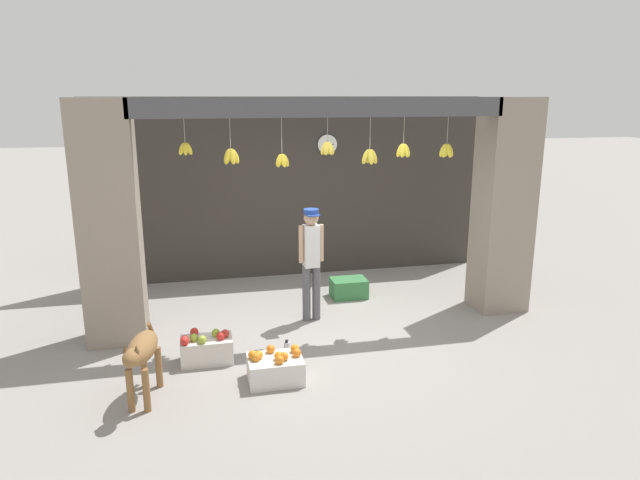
{
  "coord_description": "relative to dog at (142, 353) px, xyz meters",
  "views": [
    {
      "loc": [
        -1.6,
        -6.79,
        3.0
      ],
      "look_at": [
        0.0,
        0.37,
        1.13
      ],
      "focal_mm": 32.0,
      "sensor_mm": 36.0,
      "label": 1
    }
  ],
  "objects": [
    {
      "name": "ground_plane",
      "position": [
        2.19,
        1.34,
        -0.52
      ],
      "size": [
        60.0,
        60.0,
        0.0
      ],
      "primitive_type": "plane",
      "color": "gray"
    },
    {
      "name": "shop_back_wall",
      "position": [
        2.19,
        3.87,
        0.97
      ],
      "size": [
        6.54,
        0.12,
        2.98
      ],
      "primitive_type": "cube",
      "color": "#38332D",
      "rests_on": "ground_plane"
    },
    {
      "name": "shop_pillar_left",
      "position": [
        -0.43,
        1.64,
        0.97
      ],
      "size": [
        0.7,
        0.6,
        2.98
      ],
      "primitive_type": "cube",
      "color": "gray",
      "rests_on": "ground_plane"
    },
    {
      "name": "shop_pillar_right",
      "position": [
        4.81,
        1.64,
        0.97
      ],
      "size": [
        0.7,
        0.6,
        2.98
      ],
      "primitive_type": "cube",
      "color": "gray",
      "rests_on": "ground_plane"
    },
    {
      "name": "storefront_awning",
      "position": [
        2.21,
        1.46,
        2.29
      ],
      "size": [
        4.64,
        0.29,
        0.84
      ],
      "color": "#4C4C51"
    },
    {
      "name": "dog",
      "position": [
        0.0,
        0.0,
        0.0
      ],
      "size": [
        0.38,
        0.93,
        0.75
      ],
      "rotation": [
        0.0,
        0.0,
        -1.76
      ],
      "color": "olive",
      "rests_on": "ground_plane"
    },
    {
      "name": "shopkeeper",
      "position": [
        2.08,
        1.74,
        0.38
      ],
      "size": [
        0.34,
        0.26,
        1.55
      ],
      "rotation": [
        0.0,
        0.0,
        3.22
      ],
      "color": "#56565B",
      "rests_on": "ground_plane"
    },
    {
      "name": "fruit_crate_oranges",
      "position": [
        1.35,
        0.12,
        -0.37
      ],
      "size": [
        0.58,
        0.44,
        0.36
      ],
      "color": "silver",
      "rests_on": "ground_plane"
    },
    {
      "name": "fruit_crate_apples",
      "position": [
        0.63,
        0.75,
        -0.36
      ],
      "size": [
        0.59,
        0.35,
        0.38
      ],
      "color": "silver",
      "rests_on": "ground_plane"
    },
    {
      "name": "produce_box_green",
      "position": [
        2.82,
        2.51,
        -0.38
      ],
      "size": [
        0.53,
        0.38,
        0.29
      ],
      "primitive_type": "cube",
      "color": "#387A42",
      "rests_on": "ground_plane"
    },
    {
      "name": "water_bottle",
      "position": [
        1.54,
        0.53,
        -0.39
      ],
      "size": [
        0.07,
        0.07,
        0.28
      ],
      "color": "silver",
      "rests_on": "ground_plane"
    },
    {
      "name": "wall_clock",
      "position": [
        2.78,
        3.8,
        1.69
      ],
      "size": [
        0.34,
        0.03,
        0.34
      ],
      "color": "black"
    }
  ]
}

